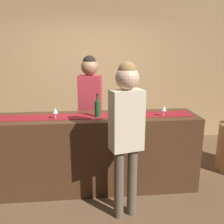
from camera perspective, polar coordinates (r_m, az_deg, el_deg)
name	(u,v)px	position (r m, az deg, el deg)	size (l,w,h in m)	color
ground_plane	(98,186)	(3.65, -3.20, -16.49)	(10.00, 10.00, 0.00)	brown
back_wall	(93,70)	(5.04, -4.44, 9.64)	(6.00, 0.12, 2.90)	tan
bar_counter	(98,152)	(3.42, -3.32, -9.17)	(2.65, 0.60, 1.02)	#472B19
counter_runner_cloth	(97,116)	(3.24, -3.46, -0.89)	(2.52, 0.28, 0.01)	maroon
wine_bottle_green	(97,109)	(3.17, -3.34, 0.79)	(0.07, 0.07, 0.30)	#194723
wine_bottle_amber	(134,107)	(3.24, 5.01, 1.08)	(0.07, 0.07, 0.30)	brown
wine_glass_near_customer	(55,111)	(3.15, -12.86, 0.23)	(0.07, 0.07, 0.14)	silver
wine_glass_mid_counter	(164,109)	(3.26, 11.78, 0.77)	(0.07, 0.07, 0.14)	silver
bartender	(90,100)	(3.79, -4.99, 2.69)	(0.37, 0.26, 1.77)	#26262B
customer_sipping	(126,125)	(2.63, 3.31, -2.99)	(0.38, 0.28, 1.75)	brown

